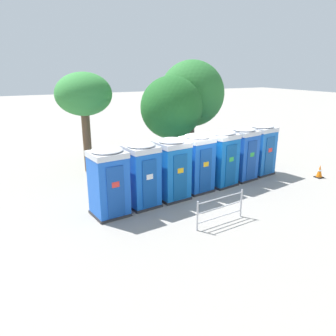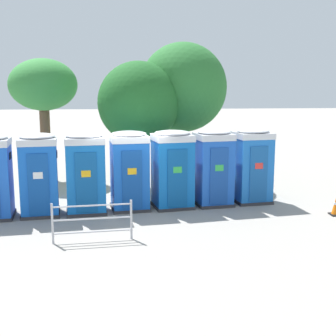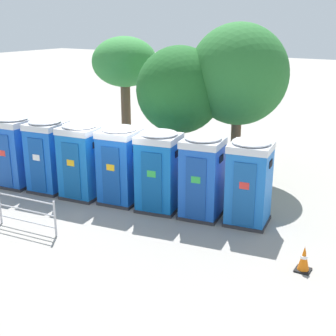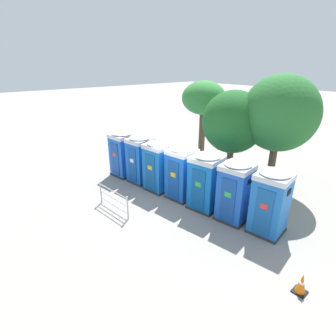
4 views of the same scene
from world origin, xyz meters
name	(u,v)px [view 3 (image 3 of 4)]	position (x,y,z in m)	size (l,w,h in m)	color
ground_plane	(124,199)	(0.00, 0.00, 0.00)	(120.00, 120.00, 0.00)	gray
portapotty_0	(14,151)	(-4.12, -0.87, 1.28)	(1.36, 1.33, 2.54)	#2D2D33
portapotty_1	(48,155)	(-2.74, -0.64, 1.28)	(1.31, 1.34, 2.54)	#2D2D33
portapotty_2	(81,160)	(-1.34, -0.50, 1.28)	(1.37, 1.34, 2.54)	#2D2D33
portapotty_3	(120,164)	(0.03, -0.22, 1.28)	(1.33, 1.34, 2.54)	#2D2D33
portapotty_4	(159,170)	(1.43, -0.09, 1.28)	(1.43, 1.40, 2.54)	#2D2D33
portapotty_5	(202,176)	(2.81, 0.13, 1.28)	(1.34, 1.36, 2.54)	#2D2D33
portapotty_6	(249,182)	(4.19, 0.39, 1.28)	(1.35, 1.36, 2.54)	#2D2D33
street_tree_0	(239,75)	(2.23, 3.90, 3.84)	(3.51, 3.51, 5.64)	brown
street_tree_1	(125,64)	(-3.44, 4.85, 3.89)	(2.79, 2.79, 5.03)	brown
street_tree_2	(179,90)	(0.42, 2.88, 3.28)	(3.09, 3.09, 4.86)	brown
traffic_cone	(304,259)	(6.38, -1.50, 0.31)	(0.36, 0.36, 0.64)	black
event_barrier	(26,211)	(-0.95, -3.31, 0.57)	(2.05, 0.26, 1.05)	#B7B7BC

